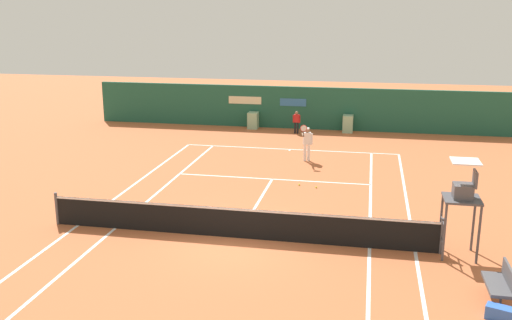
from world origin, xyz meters
TOP-DOWN VIEW (x-y plane):
  - ground_plane at (-0.00, 0.58)m, footprint 80.00×80.00m
  - tennis_net at (0.00, 0.00)m, footprint 12.10×0.10m
  - sponsor_back_wall at (-0.01, 16.97)m, footprint 25.00×1.02m
  - umpire_chair at (6.45, -0.04)m, footprint 1.00×1.00m
  - player_bench at (7.08, -2.60)m, footprint 0.54×1.29m
  - equipment_bag at (7.04, -3.56)m, footprint 0.85×0.53m
  - player_on_baseline at (1.06, 9.60)m, footprint 0.51×0.74m
  - ball_kid_left_post at (-0.19, 15.52)m, footprint 0.42×0.18m
  - tennis_ball_mid_court at (1.21, 5.74)m, footprint 0.07×0.07m
  - tennis_ball_near_service_line at (1.90, 5.54)m, footprint 0.07×0.07m

SIDE VIEW (x-z plane):
  - ground_plane at x=0.00m, z-range 0.00..0.01m
  - tennis_ball_mid_court at x=1.21m, z-range 0.00..0.07m
  - tennis_ball_near_service_line at x=1.90m, z-range 0.00..0.07m
  - equipment_bag at x=7.04m, z-range 0.00..0.32m
  - player_bench at x=7.08m, z-range 0.07..0.95m
  - tennis_net at x=0.00m, z-range -0.02..1.05m
  - ball_kid_left_post at x=-0.19m, z-range 0.10..1.37m
  - player_on_baseline at x=1.06m, z-range 0.05..1.85m
  - sponsor_back_wall at x=-0.01m, z-range -0.04..2.42m
  - umpire_chair at x=6.45m, z-range 0.42..3.22m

